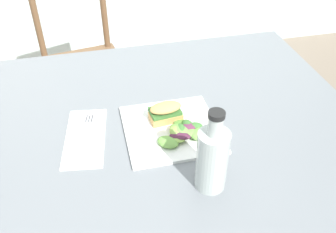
{
  "coord_description": "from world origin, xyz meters",
  "views": [
    {
      "loc": [
        -0.06,
        -0.84,
        1.42
      ],
      "look_at": [
        0.13,
        -0.03,
        0.76
      ],
      "focal_mm": 39.88,
      "sensor_mm": 36.0,
      "label": 1
    }
  ],
  "objects_px": {
    "plate_lunch": "(171,129)",
    "sandwich_half_front": "(166,112)",
    "fork_on_napkin": "(86,132)",
    "dining_table": "(135,160)",
    "bottle_cold_brew": "(212,162)",
    "chair_wooden_far": "(83,64)"
  },
  "relations": [
    {
      "from": "dining_table",
      "to": "bottle_cold_brew",
      "type": "height_order",
      "value": "bottle_cold_brew"
    },
    {
      "from": "chair_wooden_far",
      "to": "fork_on_napkin",
      "type": "bearing_deg",
      "value": -89.92
    },
    {
      "from": "chair_wooden_far",
      "to": "plate_lunch",
      "type": "relative_size",
      "value": 3.35
    },
    {
      "from": "chair_wooden_far",
      "to": "bottle_cold_brew",
      "type": "bearing_deg",
      "value": -76.52
    },
    {
      "from": "plate_lunch",
      "to": "sandwich_half_front",
      "type": "relative_size",
      "value": 2.67
    },
    {
      "from": "fork_on_napkin",
      "to": "plate_lunch",
      "type": "bearing_deg",
      "value": -9.97
    },
    {
      "from": "chair_wooden_far",
      "to": "fork_on_napkin",
      "type": "relative_size",
      "value": 4.71
    },
    {
      "from": "plate_lunch",
      "to": "bottle_cold_brew",
      "type": "bearing_deg",
      "value": -78.48
    },
    {
      "from": "fork_on_napkin",
      "to": "dining_table",
      "type": "bearing_deg",
      "value": -10.13
    },
    {
      "from": "chair_wooden_far",
      "to": "plate_lunch",
      "type": "xyz_separation_m",
      "value": [
        0.24,
        -0.95,
        0.3
      ]
    },
    {
      "from": "chair_wooden_far",
      "to": "plate_lunch",
      "type": "height_order",
      "value": "chair_wooden_far"
    },
    {
      "from": "plate_lunch",
      "to": "sandwich_half_front",
      "type": "height_order",
      "value": "sandwich_half_front"
    },
    {
      "from": "chair_wooden_far",
      "to": "sandwich_half_front",
      "type": "xyz_separation_m",
      "value": [
        0.23,
        -0.91,
        0.33
      ]
    },
    {
      "from": "chair_wooden_far",
      "to": "sandwich_half_front",
      "type": "height_order",
      "value": "chair_wooden_far"
    },
    {
      "from": "plate_lunch",
      "to": "fork_on_napkin",
      "type": "xyz_separation_m",
      "value": [
        -0.23,
        0.04,
        0.0
      ]
    },
    {
      "from": "plate_lunch",
      "to": "bottle_cold_brew",
      "type": "relative_size",
      "value": 1.19
    },
    {
      "from": "sandwich_half_front",
      "to": "fork_on_napkin",
      "type": "xyz_separation_m",
      "value": [
        -0.23,
        0.0,
        -0.03
      ]
    },
    {
      "from": "dining_table",
      "to": "plate_lunch",
      "type": "xyz_separation_m",
      "value": [
        0.11,
        -0.02,
        0.11
      ]
    },
    {
      "from": "plate_lunch",
      "to": "fork_on_napkin",
      "type": "bearing_deg",
      "value": 170.03
    },
    {
      "from": "fork_on_napkin",
      "to": "chair_wooden_far",
      "type": "bearing_deg",
      "value": 90.08
    },
    {
      "from": "chair_wooden_far",
      "to": "plate_lunch",
      "type": "bearing_deg",
      "value": -76.08
    },
    {
      "from": "sandwich_half_front",
      "to": "fork_on_napkin",
      "type": "bearing_deg",
      "value": 179.73
    }
  ]
}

